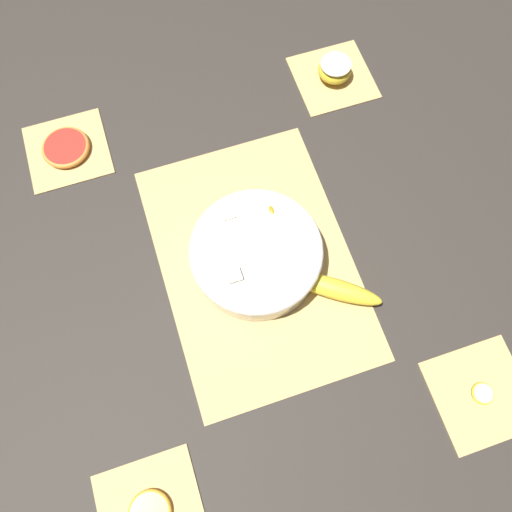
{
  "coord_description": "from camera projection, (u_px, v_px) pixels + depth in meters",
  "views": [
    {
      "loc": [
        -0.3,
        0.1,
        0.9
      ],
      "look_at": [
        0.0,
        0.0,
        0.03
      ],
      "focal_mm": 35.0,
      "sensor_mm": 36.0,
      "label": 1
    }
  ],
  "objects": [
    {
      "name": "coaster_mat_near_right",
      "position": [
        333.0,
        77.0,
        1.09
      ],
      "size": [
        0.16,
        0.16,
        0.01
      ],
      "color": "tan",
      "rests_on": "ground_plane"
    },
    {
      "name": "coaster_mat_far_left",
      "position": [
        151.0,
        512.0,
        0.8
      ],
      "size": [
        0.16,
        0.16,
        0.01
      ],
      "color": "tan",
      "rests_on": "ground_plane"
    },
    {
      "name": "bamboo_mat_center",
      "position": [
        256.0,
        261.0,
        0.95
      ],
      "size": [
        0.51,
        0.35,
        0.01
      ],
      "color": "tan",
      "rests_on": "ground_plane"
    },
    {
      "name": "grapefruit_slice",
      "position": [
        66.0,
        148.0,
        1.02
      ],
      "size": [
        0.1,
        0.1,
        0.01
      ],
      "color": "red",
      "rests_on": "coaster_mat_far_right"
    },
    {
      "name": "apple_half",
      "position": [
        335.0,
        70.0,
        1.07
      ],
      "size": [
        0.07,
        0.07,
        0.04
      ],
      "color": "gold",
      "rests_on": "coaster_mat_near_right"
    },
    {
      "name": "banana_coin_single",
      "position": [
        483.0,
        393.0,
        0.86
      ],
      "size": [
        0.04,
        0.04,
        0.01
      ],
      "color": "beige",
      "rests_on": "coaster_mat_near_left"
    },
    {
      "name": "coaster_mat_far_right",
      "position": [
        67.0,
        150.0,
        1.03
      ],
      "size": [
        0.16,
        0.16,
        0.01
      ],
      "color": "tan",
      "rests_on": "ground_plane"
    },
    {
      "name": "ground_plane",
      "position": [
        256.0,
        262.0,
        0.95
      ],
      "size": [
        6.0,
        6.0,
        0.0
      ],
      "primitive_type": "plane",
      "color": "#2D2823"
    },
    {
      "name": "whole_banana",
      "position": [
        333.0,
        288.0,
        0.9
      ],
      "size": [
        0.13,
        0.17,
        0.04
      ],
      "color": "yellow",
      "rests_on": "bamboo_mat_center"
    },
    {
      "name": "fruit_salad_bowl",
      "position": [
        256.0,
        254.0,
        0.91
      ],
      "size": [
        0.24,
        0.24,
        0.07
      ],
      "color": "silver",
      "rests_on": "bamboo_mat_center"
    },
    {
      "name": "coaster_mat_near_left",
      "position": [
        481.0,
        394.0,
        0.86
      ],
      "size": [
        0.16,
        0.16,
        0.01
      ],
      "color": "tan",
      "rests_on": "ground_plane"
    }
  ]
}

